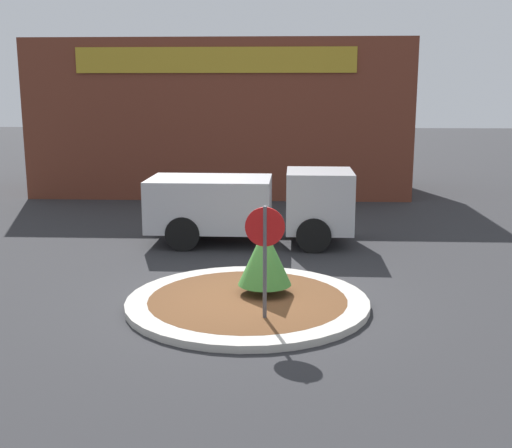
% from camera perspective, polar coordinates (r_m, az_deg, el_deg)
% --- Properties ---
extents(ground_plane, '(120.00, 120.00, 0.00)m').
position_cam_1_polar(ground_plane, '(12.34, -0.75, -7.25)').
color(ground_plane, '#2D2D30').
extents(traffic_island, '(4.63, 4.63, 0.14)m').
position_cam_1_polar(traffic_island, '(12.32, -0.76, -6.95)').
color(traffic_island, '#BCB7AD').
rests_on(traffic_island, ground_plane).
extents(stop_sign, '(0.68, 0.07, 2.11)m').
position_cam_1_polar(stop_sign, '(10.95, 0.79, -1.78)').
color(stop_sign, '#4C4C51').
rests_on(stop_sign, ground_plane).
extents(island_shrub, '(1.04, 1.04, 1.31)m').
position_cam_1_polar(island_shrub, '(12.42, 0.78, -2.87)').
color(island_shrub, brown).
rests_on(island_shrub, traffic_island).
extents(utility_truck, '(5.39, 2.17, 1.97)m').
position_cam_1_polar(utility_truck, '(17.06, -0.49, 1.86)').
color(utility_truck, '#B2B2B7').
rests_on(utility_truck, ground_plane).
extents(storefront_building, '(14.38, 6.07, 5.90)m').
position_cam_1_polar(storefront_building, '(26.62, -2.86, 9.46)').
color(storefront_building, brown).
rests_on(storefront_building, ground_plane).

